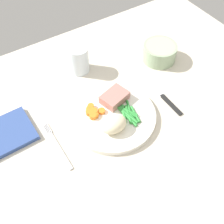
# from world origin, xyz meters

# --- Properties ---
(dining_table) EXTENTS (1.20, 0.90, 0.02)m
(dining_table) POSITION_xyz_m (0.00, 0.00, 0.01)
(dining_table) COLOR beige
(dining_table) RESTS_ON ground
(dinner_plate) EXTENTS (0.25, 0.25, 0.02)m
(dinner_plate) POSITION_xyz_m (-0.01, 0.02, 0.03)
(dinner_plate) COLOR white
(dinner_plate) RESTS_ON dining_table
(meat_portion) EXTENTS (0.09, 0.07, 0.03)m
(meat_portion) POSITION_xyz_m (0.03, 0.06, 0.05)
(meat_portion) COLOR #B2756B
(meat_portion) RESTS_ON dinner_plate
(mashed_potatoes) EXTENTS (0.07, 0.05, 0.04)m
(mashed_potatoes) POSITION_xyz_m (-0.03, -0.03, 0.06)
(mashed_potatoes) COLOR beige
(mashed_potatoes) RESTS_ON dinner_plate
(carrot_slices) EXTENTS (0.05, 0.05, 0.01)m
(carrot_slices) POSITION_xyz_m (-0.05, 0.05, 0.04)
(carrot_slices) COLOR orange
(carrot_slices) RESTS_ON dinner_plate
(green_beans) EXTENTS (0.05, 0.10, 0.01)m
(green_beans) POSITION_xyz_m (0.03, -0.01, 0.04)
(green_beans) COLOR #2D8C38
(green_beans) RESTS_ON dinner_plate
(fork) EXTENTS (0.01, 0.17, 0.00)m
(fork) POSITION_xyz_m (-0.18, 0.02, 0.02)
(fork) COLOR silver
(fork) RESTS_ON dining_table
(knife) EXTENTS (0.02, 0.21, 0.01)m
(knife) POSITION_xyz_m (0.17, 0.02, 0.02)
(knife) COLOR black
(knife) RESTS_ON dining_table
(water_glass) EXTENTS (0.07, 0.07, 0.09)m
(water_glass) POSITION_xyz_m (0.01, 0.24, 0.06)
(water_glass) COLOR silver
(water_glass) RESTS_ON dining_table
(salad_bowl) EXTENTS (0.11, 0.11, 0.06)m
(salad_bowl) POSITION_xyz_m (0.26, 0.15, 0.05)
(salad_bowl) COLOR #99B28C
(salad_bowl) RESTS_ON dining_table
(napkin) EXTENTS (0.13, 0.13, 0.01)m
(napkin) POSITION_xyz_m (-0.28, 0.12, 0.03)
(napkin) COLOR #334C8C
(napkin) RESTS_ON dining_table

